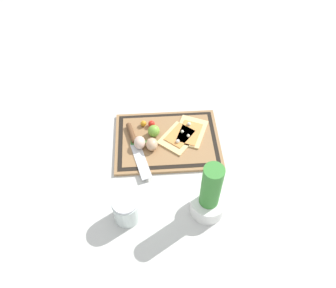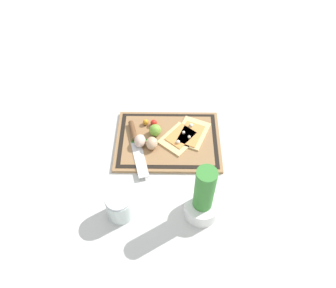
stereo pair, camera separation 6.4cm
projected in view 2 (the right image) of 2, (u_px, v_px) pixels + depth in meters
name	position (u px, v px, depth m)	size (l,w,h in m)	color
ground_plane	(168.00, 142.00, 1.33)	(6.00, 6.00, 0.00)	silver
cutting_board	(168.00, 140.00, 1.33)	(0.42, 0.31, 0.02)	#997047
pizza_slice_near	(191.00, 133.00, 1.34)	(0.17, 0.19, 0.02)	#DBBC7F
pizza_slice_far	(179.00, 138.00, 1.32)	(0.18, 0.18, 0.02)	#DBBC7F
knife	(135.00, 139.00, 1.31)	(0.10, 0.27, 0.02)	silver
egg_brown	(152.00, 143.00, 1.28)	(0.05, 0.06, 0.05)	tan
egg_pink	(140.00, 141.00, 1.29)	(0.05, 0.06, 0.05)	beige
lime	(155.00, 130.00, 1.32)	(0.05, 0.05, 0.05)	#70A838
cherry_tomato_red	(154.00, 123.00, 1.36)	(0.03, 0.03, 0.03)	red
cherry_tomato_yellow	(146.00, 122.00, 1.36)	(0.02, 0.02, 0.02)	orange
scallion_bunch	(163.00, 141.00, 1.31)	(0.25, 0.03, 0.01)	#388433
herb_pot	(203.00, 200.00, 1.07)	(0.12, 0.12, 0.24)	white
sauce_jar	(120.00, 207.00, 1.10)	(0.09, 0.09, 0.10)	silver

